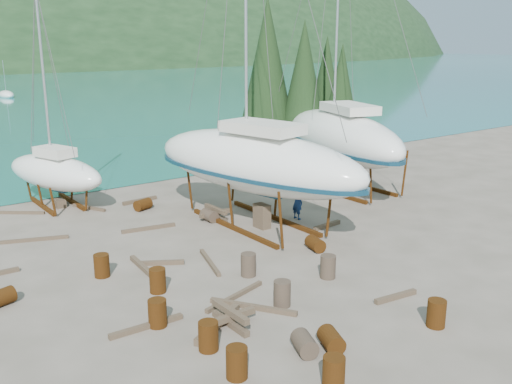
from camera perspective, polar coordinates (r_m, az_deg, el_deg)
ground at (r=22.84m, az=0.89°, el=-7.26°), size 600.00×600.00×0.00m
cypress_near_right at (r=38.49m, az=4.79°, el=10.61°), size 3.60×3.60×10.00m
cypress_mid_right at (r=38.14m, az=8.49°, el=9.15°), size 3.06×3.06×8.50m
cypress_back_left at (r=39.02m, az=1.14°, el=12.00°), size 4.14×4.14×11.50m
cypress_far_right at (r=41.30m, az=7.01°, el=10.03°), size 3.24×3.24×9.00m
moored_boat_mid at (r=99.75m, az=-23.70°, el=8.89°), size 2.00×5.00×6.05m
large_sailboat_near at (r=26.85m, az=-0.16°, el=3.12°), size 6.06×12.86×19.51m
large_sailboat_far at (r=34.04m, az=8.48°, el=5.57°), size 7.12×12.95×19.66m
small_sailboat_shore at (r=32.19m, az=-19.50°, el=1.94°), size 4.36×7.48×11.42m
worker at (r=28.36m, az=4.14°, el=-1.02°), size 0.45×0.65×1.73m
drum_0 at (r=15.60m, az=-1.93°, el=-16.68°), size 0.58×0.58×0.88m
drum_1 at (r=16.78m, az=4.88°, el=-14.89°), size 0.87×1.03×0.58m
drum_2 at (r=21.19m, az=-24.18°, el=-9.61°), size 1.01×0.81×0.58m
drum_3 at (r=15.32m, az=7.78°, el=-17.47°), size 0.58×0.58×0.88m
drum_4 at (r=30.52m, az=-11.24°, el=-1.24°), size 1.02×0.83×0.58m
drum_5 at (r=21.65m, az=-0.77°, el=-7.28°), size 0.58×0.58×0.88m
drum_6 at (r=24.36m, az=5.95°, el=-5.18°), size 0.78×0.99×0.58m
drum_7 at (r=18.88m, az=17.59°, el=-11.50°), size 0.58×0.58×0.88m
drum_8 at (r=22.34m, az=-15.17°, el=-7.11°), size 0.58×0.58×0.88m
drum_10 at (r=18.31m, az=-9.83°, el=-11.84°), size 0.58×0.58×0.88m
drum_11 at (r=28.18m, az=-4.70°, el=-2.35°), size 0.58×0.88×0.58m
drum_12 at (r=17.05m, az=7.54°, el=-14.44°), size 0.88×1.04×0.58m
drum_13 at (r=16.85m, az=-4.78°, el=-14.17°), size 0.58×0.58×0.88m
drum_14 at (r=20.60m, az=-9.81°, el=-8.71°), size 0.58×0.58×0.88m
drum_16 at (r=19.35m, az=2.63°, el=-10.11°), size 0.58×0.58×0.88m
drum_17 at (r=21.64m, az=7.21°, el=-7.42°), size 0.58×0.58×0.88m
timber_0 at (r=31.74m, az=-22.67°, el=-1.92°), size 2.21×1.81×0.14m
timber_1 at (r=27.42m, az=7.11°, el=-3.33°), size 1.74×0.34×0.19m
timber_3 at (r=20.00m, az=-2.13°, el=-10.39°), size 2.85×0.93×0.15m
timber_4 at (r=23.09m, az=-9.46°, el=-6.99°), size 1.63×1.08×0.17m
timber_5 at (r=19.25m, az=-0.31°, el=-11.41°), size 1.80×2.64×0.16m
timber_6 at (r=32.07m, az=-11.54°, el=-0.84°), size 2.07×0.34×0.19m
timber_7 at (r=20.51m, az=13.80°, el=-10.12°), size 1.79×0.41×0.17m
timber_8 at (r=22.84m, az=-11.32°, el=-7.31°), size 0.39×2.25×0.19m
timber_9 at (r=31.43m, az=-16.37°, el=-1.50°), size 1.07×2.07×0.15m
timber_10 at (r=27.33m, az=-10.68°, el=-3.57°), size 2.56×0.62×0.16m
timber_11 at (r=22.94m, az=-4.64°, el=-7.01°), size 0.98×2.68×0.15m
timber_12 at (r=18.37m, az=-10.88°, el=-13.04°), size 2.43×0.25×0.17m
timber_15 at (r=27.23m, az=-21.24°, el=-4.45°), size 2.73×1.14×0.15m
timber_16 at (r=18.17m, az=-3.83°, el=-13.02°), size 2.38×1.45×0.23m
timber_pile_fore at (r=18.12m, az=-2.59°, el=-12.42°), size 1.80×1.80×0.60m
timber_pile_aft at (r=28.50m, az=-4.06°, el=-2.12°), size 1.80×1.80×0.60m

